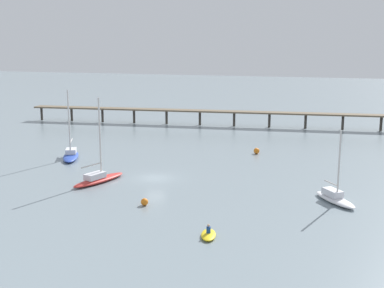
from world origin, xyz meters
The scene contains 8 objects.
ground_plane centered at (0.00, 0.00, 0.00)m, with size 400.00×400.00×0.00m, color gray.
pier centered at (14.36, 43.21, 3.52)m, with size 85.55×13.11×6.71m.
sailboat_white centered at (21.35, -2.86, 0.56)m, with size 5.19×5.87×7.67m.
sailboat_red centered at (-5.67, -3.87, 0.63)m, with size 4.04×8.09×10.07m.
sailboat_blue centered at (-15.63, 6.19, 0.61)m, with size 5.21×7.55×9.87m.
dinghy_yellow centered at (11.57, -16.05, 0.21)m, with size 1.89×3.01×1.14m.
mooring_buoy_mid centered at (9.20, 17.57, 0.44)m, with size 0.89×0.89×0.89m, color orange.
mooring_buoy_inner centered at (3.01, -10.06, 0.38)m, with size 0.76×0.76×0.76m, color orange.
Camera 1 is at (22.71, -54.31, 16.12)m, focal length 46.31 mm.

